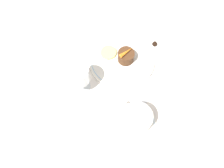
# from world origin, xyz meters

# --- Properties ---
(ground_plane) EXTENTS (3.00, 3.00, 0.00)m
(ground_plane) POSITION_xyz_m (0.00, 0.00, 0.00)
(ground_plane) COLOR white
(dinner_plate) EXTENTS (0.25, 0.25, 0.01)m
(dinner_plate) POSITION_xyz_m (0.02, -0.05, 0.01)
(dinner_plate) COLOR white
(dinner_plate) RESTS_ON ground_plane
(saucer) EXTENTS (0.14, 0.14, 0.01)m
(saucer) POSITION_xyz_m (-0.19, 0.08, 0.01)
(saucer) COLOR white
(saucer) RESTS_ON ground_plane
(coffee_cup) EXTENTS (0.12, 0.10, 0.07)m
(coffee_cup) POSITION_xyz_m (-0.19, 0.08, 0.05)
(coffee_cup) COLOR white
(coffee_cup) RESTS_ON saucer
(spoon) EXTENTS (0.05, 0.10, 0.00)m
(spoon) POSITION_xyz_m (-0.15, 0.08, 0.01)
(spoon) COLOR silver
(spoon) RESTS_ON saucer
(wine_glass) EXTENTS (0.08, 0.08, 0.12)m
(wine_glass) POSITION_xyz_m (0.03, 0.14, 0.09)
(wine_glass) COLOR silver
(wine_glass) RESTS_ON ground_plane
(fork) EXTENTS (0.03, 0.18, 0.01)m
(fork) POSITION_xyz_m (-0.15, -0.03, 0.00)
(fork) COLOR silver
(fork) RESTS_ON ground_plane
(dessert_cake) EXTENTS (0.06, 0.06, 0.04)m
(dessert_cake) POSITION_xyz_m (0.01, -0.06, 0.04)
(dessert_cake) COLOR #4C2D19
(dessert_cake) RESTS_ON dinner_plate
(carrot_garnish) EXTENTS (0.02, 0.06, 0.01)m
(carrot_garnish) POSITION_xyz_m (0.01, -0.06, 0.06)
(carrot_garnish) COLOR orange
(carrot_garnish) RESTS_ON dessert_cake
(pineapple_slice) EXTENTS (0.06, 0.06, 0.01)m
(pineapple_slice) POSITION_xyz_m (0.07, -0.02, 0.02)
(pineapple_slice) COLOR #EFE075
(pineapple_slice) RESTS_ON dinner_plate
(chocolate_truffle) EXTENTS (0.02, 0.02, 0.02)m
(chocolate_truffle) POSITION_xyz_m (-0.01, -0.20, 0.01)
(chocolate_truffle) COLOR black
(chocolate_truffle) RESTS_ON ground_plane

